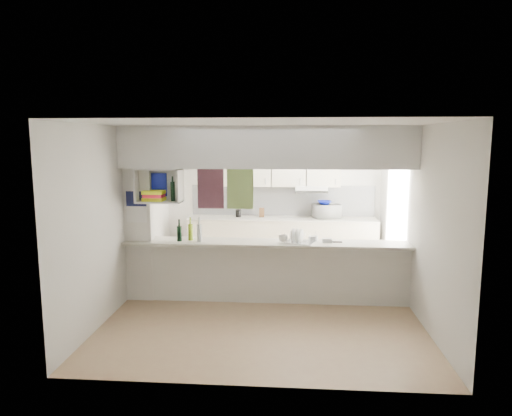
# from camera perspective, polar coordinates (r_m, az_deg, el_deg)

# --- Properties ---
(floor) EXTENTS (4.80, 4.80, 0.00)m
(floor) POSITION_cam_1_polar(r_m,az_deg,el_deg) (7.00, 1.21, -11.59)
(floor) COLOR tan
(floor) RESTS_ON ground
(ceiling) EXTENTS (4.80, 4.80, 0.00)m
(ceiling) POSITION_cam_1_polar(r_m,az_deg,el_deg) (6.58, 1.28, 10.21)
(ceiling) COLOR white
(ceiling) RESTS_ON wall_back
(wall_back) EXTENTS (4.20, 0.00, 4.20)m
(wall_back) POSITION_cam_1_polar(r_m,az_deg,el_deg) (9.04, 2.06, 1.46)
(wall_back) COLOR silver
(wall_back) RESTS_ON floor
(wall_left) EXTENTS (0.00, 4.80, 4.80)m
(wall_left) POSITION_cam_1_polar(r_m,az_deg,el_deg) (7.09, -15.95, -0.78)
(wall_left) COLOR silver
(wall_left) RESTS_ON floor
(wall_right) EXTENTS (0.00, 4.80, 4.80)m
(wall_right) POSITION_cam_1_polar(r_m,az_deg,el_deg) (6.88, 18.99, -1.19)
(wall_right) COLOR silver
(wall_right) RESTS_ON floor
(servery_partition) EXTENTS (4.20, 0.50, 2.60)m
(servery_partition) POSITION_cam_1_polar(r_m,az_deg,el_deg) (6.63, -0.24, 2.06)
(servery_partition) COLOR silver
(servery_partition) RESTS_ON floor
(cubby_shelf) EXTENTS (0.65, 0.35, 0.50)m
(cubby_shelf) POSITION_cam_1_polar(r_m,az_deg,el_deg) (6.81, -12.06, 2.48)
(cubby_shelf) COLOR white
(cubby_shelf) RESTS_ON bulkhead
(kitchen_run) EXTENTS (3.60, 0.63, 2.24)m
(kitchen_run) POSITION_cam_1_polar(r_m,az_deg,el_deg) (8.85, 3.02, -1.81)
(kitchen_run) COLOR beige
(kitchen_run) RESTS_ON floor
(microwave) EXTENTS (0.56, 0.45, 0.27)m
(microwave) POSITION_cam_1_polar(r_m,az_deg,el_deg) (8.83, 8.83, -0.39)
(microwave) COLOR white
(microwave) RESTS_ON bench_top
(bowl) EXTENTS (0.27, 0.27, 0.07)m
(bowl) POSITION_cam_1_polar(r_m,az_deg,el_deg) (8.79, 8.56, 0.68)
(bowl) COLOR navy
(bowl) RESTS_ON microwave
(dish_rack) EXTENTS (0.48, 0.41, 0.22)m
(dish_rack) POSITION_cam_1_polar(r_m,az_deg,el_deg) (6.68, 5.49, -3.62)
(dish_rack) COLOR silver
(dish_rack) RESTS_ON breakfast_bar
(cup) EXTENTS (0.14, 0.14, 0.10)m
(cup) POSITION_cam_1_polar(r_m,az_deg,el_deg) (6.65, 3.40, -3.80)
(cup) COLOR white
(cup) RESTS_ON dish_rack
(wine_bottles) EXTENTS (0.37, 0.15, 0.36)m
(wine_bottles) POSITION_cam_1_polar(r_m,az_deg,el_deg) (6.83, -8.24, -3.01)
(wine_bottles) COLOR black
(wine_bottles) RESTS_ON breakfast_bar
(plastic_tubs) EXTENTS (0.49, 0.22, 0.07)m
(plastic_tubs) POSITION_cam_1_polar(r_m,az_deg,el_deg) (6.80, 7.90, -3.90)
(plastic_tubs) COLOR silver
(plastic_tubs) RESTS_ON breakfast_bar
(utensil_jar) EXTENTS (0.11, 0.11, 0.15)m
(utensil_jar) POSITION_cam_1_polar(r_m,az_deg,el_deg) (8.88, -2.21, -0.63)
(utensil_jar) COLOR black
(utensil_jar) RESTS_ON bench_top
(knife_block) EXTENTS (0.10, 0.08, 0.18)m
(knife_block) POSITION_cam_1_polar(r_m,az_deg,el_deg) (8.87, 0.72, -0.55)
(knife_block) COLOR #4D311A
(knife_block) RESTS_ON bench_top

